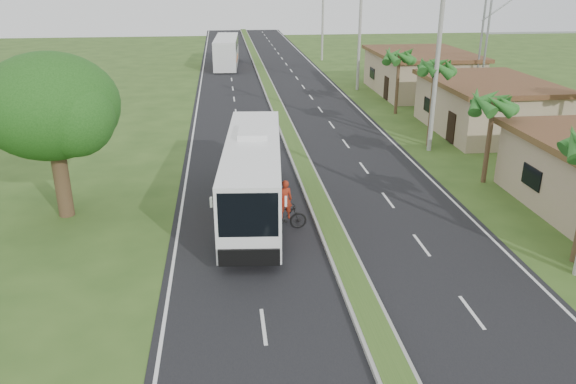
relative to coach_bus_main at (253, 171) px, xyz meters
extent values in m
plane|color=#314E1C|center=(3.24, -9.25, -2.09)|extent=(180.00, 180.00, 0.00)
cube|color=black|center=(3.24, 10.75, -2.08)|extent=(14.00, 160.00, 0.02)
cube|color=gray|center=(3.24, 10.75, -1.99)|extent=(1.20, 160.00, 0.17)
cube|color=#314E1C|center=(3.24, 10.75, -1.90)|extent=(0.95, 160.00, 0.02)
cube|color=silver|center=(-3.46, 10.75, -2.09)|extent=(0.12, 160.00, 0.01)
cube|color=silver|center=(9.94, 10.75, -2.09)|extent=(0.12, 160.00, 0.01)
cube|color=tan|center=(17.24, 12.75, -0.41)|extent=(7.00, 10.00, 3.35)
cube|color=#50271C|center=(17.24, 12.75, 1.42)|extent=(7.60, 10.60, 0.32)
cube|color=tan|center=(17.24, 26.75, -0.34)|extent=(8.00, 11.00, 3.50)
cube|color=#50271C|center=(17.24, 26.75, 1.57)|extent=(8.60, 11.60, 0.32)
cylinder|color=#473321|center=(12.64, 2.75, 0.21)|extent=(0.26, 0.26, 4.60)
cylinder|color=#473321|center=(12.04, 9.75, 0.61)|extent=(0.26, 0.26, 5.40)
cylinder|color=#473321|center=(12.54, 18.75, 0.31)|extent=(0.26, 0.26, 4.80)
cylinder|color=#473321|center=(-8.76, 0.75, -0.09)|extent=(0.70, 0.70, 4.00)
ellipsoid|color=#1A4613|center=(-8.76, 0.75, 3.11)|extent=(6.00, 6.00, 4.68)
sphere|color=#1A4613|center=(-10.16, 1.55, 2.61)|extent=(3.80, 3.80, 3.80)
sphere|color=#1A4613|center=(-7.56, -0.25, 2.81)|extent=(3.40, 3.40, 3.40)
cylinder|color=gray|center=(11.74, 8.75, 3.91)|extent=(0.28, 0.28, 12.00)
cylinder|color=gray|center=(11.74, 28.75, 3.41)|extent=(0.28, 0.28, 11.00)
cylinder|color=gray|center=(11.74, 48.75, 3.16)|extent=(0.28, 0.28, 10.50)
cylinder|color=gray|center=(20.24, 20.25, 3.91)|extent=(0.18, 0.18, 12.00)
cylinder|color=gray|center=(20.24, 21.25, 3.91)|extent=(0.18, 0.18, 12.00)
cube|color=gray|center=(25.24, 20.75, 3.91)|extent=(10.00, 0.14, 0.14)
cube|color=white|center=(0.00, -0.05, -0.11)|extent=(3.47, 11.91, 3.08)
cube|color=black|center=(0.05, 0.53, 0.57)|extent=(3.32, 9.58, 1.23)
cube|color=black|center=(-0.52, -5.84, 0.39)|extent=(2.21, 0.33, 1.73)
cube|color=red|center=(-0.11, -1.22, -0.72)|extent=(2.94, 5.29, 0.54)
cube|color=gold|center=(0.02, 0.24, -0.97)|extent=(2.75, 3.14, 0.24)
cube|color=white|center=(0.10, 1.12, 1.57)|extent=(1.57, 2.46, 0.27)
cylinder|color=black|center=(-1.43, -3.66, -1.58)|extent=(0.40, 1.04, 1.02)
cylinder|color=black|center=(0.77, -3.86, -1.58)|extent=(0.40, 1.04, 1.02)
cylinder|color=black|center=(-0.83, 3.16, -1.58)|extent=(0.40, 1.04, 1.02)
cylinder|color=black|center=(1.37, 2.97, -1.58)|extent=(0.40, 1.04, 1.02)
cube|color=white|center=(-0.59, 44.93, -0.30)|extent=(3.22, 11.88, 3.27)
cube|color=black|center=(-0.56, 45.44, 0.68)|extent=(3.10, 8.82, 1.11)
cube|color=orange|center=(-0.65, 43.91, -0.92)|extent=(2.92, 5.76, 0.36)
cylinder|color=black|center=(-1.99, 40.15, -1.60)|extent=(0.36, 1.00, 0.98)
cylinder|color=black|center=(0.26, 40.02, -1.60)|extent=(0.36, 1.00, 0.98)
cylinder|color=black|center=(-1.46, 49.34, -1.60)|extent=(0.36, 1.00, 0.98)
cylinder|color=black|center=(0.78, 49.21, -1.60)|extent=(0.36, 1.00, 0.98)
imported|color=black|center=(1.24, -2.02, -1.50)|extent=(1.96, 0.60, 1.17)
imported|color=maroon|center=(1.24, -2.02, -0.65)|extent=(0.66, 0.44, 1.78)
camera|label=1|loc=(-1.23, -24.45, 8.55)|focal=35.00mm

